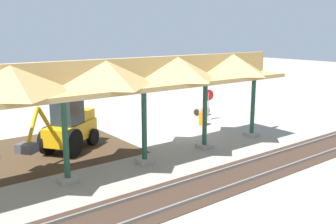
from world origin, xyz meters
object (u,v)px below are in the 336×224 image
(concrete_pipe, at_px, (201,111))
(traffic_barrel, at_px, (203,119))
(stop_sign, at_px, (208,98))
(backhoe, at_px, (69,127))

(concrete_pipe, distance_m, traffic_barrel, 2.80)
(stop_sign, xyz_separation_m, traffic_barrel, (1.18, 0.77, -1.10))
(concrete_pipe, bearing_deg, backhoe, 10.05)
(backhoe, xyz_separation_m, traffic_barrel, (-9.11, 0.21, -0.81))
(traffic_barrel, bearing_deg, concrete_pipe, -130.18)
(stop_sign, relative_size, traffic_barrel, 2.40)
(stop_sign, bearing_deg, backhoe, 3.14)
(backhoe, distance_m, concrete_pipe, 11.12)
(stop_sign, relative_size, backhoe, 0.43)
(stop_sign, xyz_separation_m, backhoe, (10.29, 0.56, -0.29))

